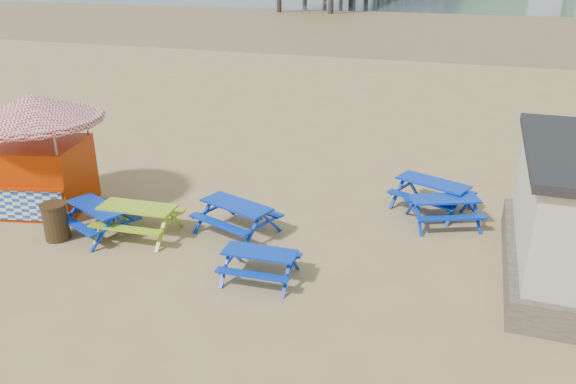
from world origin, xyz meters
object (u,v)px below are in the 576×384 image
(ice_cream_kiosk, at_px, (39,138))
(litter_bin, at_px, (56,221))
(picnic_table_blue_a, at_px, (237,218))
(picnic_table_blue_b, at_px, (432,195))
(picnic_table_yellow, at_px, (139,221))

(ice_cream_kiosk, distance_m, litter_bin, 2.79)
(picnic_table_blue_a, bearing_deg, litter_bin, -137.45)
(picnic_table_blue_a, distance_m, litter_bin, 4.72)
(picnic_table_blue_b, height_order, picnic_table_yellow, picnic_table_blue_b)
(picnic_table_yellow, xyz_separation_m, litter_bin, (-1.92, -0.88, 0.09))
(picnic_table_yellow, distance_m, litter_bin, 2.12)
(picnic_table_blue_a, xyz_separation_m, picnic_table_yellow, (-2.41, -1.00, 0.00))
(litter_bin, bearing_deg, ice_cream_kiosk, 134.87)
(picnic_table_blue_b, distance_m, litter_bin, 10.48)
(picnic_table_blue_a, bearing_deg, picnic_table_yellow, -138.40)
(picnic_table_blue_a, relative_size, litter_bin, 2.40)
(picnic_table_yellow, bearing_deg, litter_bin, -159.52)
(picnic_table_yellow, bearing_deg, picnic_table_blue_a, 18.37)
(picnic_table_blue_a, height_order, picnic_table_yellow, picnic_table_yellow)
(picnic_table_blue_a, distance_m, ice_cream_kiosk, 6.18)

